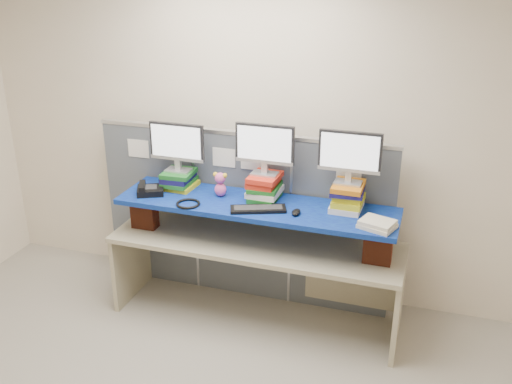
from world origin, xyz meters
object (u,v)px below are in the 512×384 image
(keyboard, at_px, (258,209))
(desk_phone, at_px, (149,190))
(monitor_right, at_px, (350,154))
(desk, at_px, (256,257))
(monitor_left, at_px, (177,144))
(monitor_center, at_px, (265,147))
(blue_board, at_px, (256,206))

(keyboard, distance_m, desk_phone, 0.95)
(monitor_right, bearing_deg, desk, -170.33)
(monitor_left, height_order, monitor_center, monitor_center)
(keyboard, relative_size, desk_phone, 1.64)
(keyboard, bearing_deg, desk, 94.05)
(monitor_center, bearing_deg, monitor_left, 180.00)
(monitor_left, distance_m, monitor_right, 1.42)
(monitor_center, distance_m, keyboard, 0.49)
(blue_board, xyz_separation_m, monitor_center, (0.03, 0.12, 0.46))
(desk, distance_m, monitor_center, 0.92)
(desk, bearing_deg, keyboard, -64.60)
(desk, distance_m, desk_phone, 1.03)
(monitor_left, bearing_deg, keyboard, -16.92)
(desk, xyz_separation_m, keyboard, (0.05, -0.12, 0.49))
(blue_board, height_order, monitor_center, monitor_center)
(monitor_left, bearing_deg, monitor_right, 0.00)
(desk, relative_size, blue_board, 1.07)
(desk, height_order, keyboard, keyboard)
(monitor_right, distance_m, keyboard, 0.81)
(monitor_right, bearing_deg, blue_board, -170.33)
(monitor_left, relative_size, desk_phone, 1.72)
(monitor_right, bearing_deg, monitor_left, -180.00)
(desk, height_order, monitor_left, monitor_left)
(monitor_left, bearing_deg, desk, -9.33)
(desk_phone, bearing_deg, monitor_right, -19.11)
(monitor_left, height_order, monitor_right, monitor_right)
(monitor_center, distance_m, desk_phone, 1.03)
(monitor_left, bearing_deg, desk_phone, -132.56)
(monitor_center, xyz_separation_m, desk_phone, (-0.93, -0.18, -0.41))
(desk_phone, bearing_deg, monitor_left, 21.43)
(desk, height_order, monitor_right, monitor_right)
(blue_board, bearing_deg, monitor_right, 9.67)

